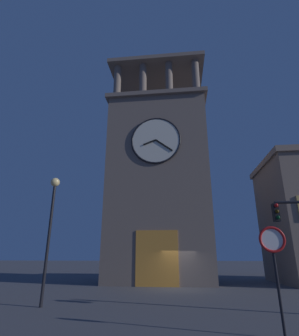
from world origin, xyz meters
TOP-DOWN VIEW (x-y plane):
  - ground_plane at (0.00, 0.00)m, footprint 200.00×200.00m
  - clocktower at (1.62, -4.87)m, footprint 9.36×7.81m
  - street_lamp at (6.02, 7.15)m, footprint 0.44×0.44m
  - no_horn_sign at (-2.93, 10.80)m, footprint 0.78×0.14m

SIDE VIEW (x-z plane):
  - ground_plane at x=0.00m, z-range 0.00..0.00m
  - no_horn_sign at x=-2.93m, z-range 0.86..3.87m
  - street_lamp at x=6.02m, z-range 1.09..6.98m
  - clocktower at x=1.62m, z-range -3.10..20.51m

